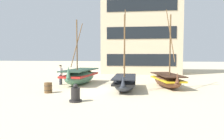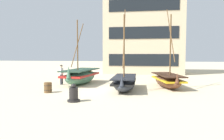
{
  "view_description": "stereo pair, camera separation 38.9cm",
  "coord_description": "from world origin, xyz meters",
  "px_view_note": "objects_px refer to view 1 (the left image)",
  "views": [
    {
      "loc": [
        2.23,
        -15.48,
        2.64
      ],
      "look_at": [
        0.0,
        1.0,
        1.4
      ],
      "focal_mm": 35.08,
      "sensor_mm": 36.0,
      "label": 1
    },
    {
      "loc": [
        2.62,
        -15.42,
        2.64
      ],
      "look_at": [
        0.0,
        1.0,
        1.4
      ],
      "focal_mm": 35.08,
      "sensor_mm": 36.0,
      "label": 2
    }
  ],
  "objects_px": {
    "capstan_winch": "(75,95)",
    "wooden_barrel": "(48,88)",
    "harbor_building_main": "(141,35)",
    "fishing_boat_near_left": "(125,82)",
    "fisherman_by_hull": "(61,75)",
    "fishing_boat_centre_large": "(80,76)",
    "fishing_boat_far_right": "(167,80)"
  },
  "relations": [
    {
      "from": "harbor_building_main",
      "to": "fisherman_by_hull",
      "type": "bearing_deg",
      "value": -118.21
    },
    {
      "from": "fishing_boat_centre_large",
      "to": "capstan_winch",
      "type": "xyz_separation_m",
      "value": [
        1.69,
        -6.77,
        -0.32
      ]
    },
    {
      "from": "fishing_boat_near_left",
      "to": "fishing_boat_far_right",
      "type": "height_order",
      "value": "fishing_boat_far_right"
    },
    {
      "from": "wooden_barrel",
      "to": "harbor_building_main",
      "type": "xyz_separation_m",
      "value": [
        6.13,
        16.44,
        4.89
      ]
    },
    {
      "from": "wooden_barrel",
      "to": "harbor_building_main",
      "type": "distance_m",
      "value": 18.21
    },
    {
      "from": "capstan_winch",
      "to": "fishing_boat_far_right",
      "type": "bearing_deg",
      "value": 47.17
    },
    {
      "from": "fishing_boat_far_right",
      "to": "capstan_winch",
      "type": "relative_size",
      "value": 6.16
    },
    {
      "from": "wooden_barrel",
      "to": "harbor_building_main",
      "type": "bearing_deg",
      "value": 69.55
    },
    {
      "from": "fishing_boat_far_right",
      "to": "harbor_building_main",
      "type": "relative_size",
      "value": 0.58
    },
    {
      "from": "capstan_winch",
      "to": "harbor_building_main",
      "type": "relative_size",
      "value": 0.09
    },
    {
      "from": "fishing_boat_centre_large",
      "to": "fishing_boat_near_left",
      "type": "bearing_deg",
      "value": -31.73
    },
    {
      "from": "fishing_boat_near_left",
      "to": "wooden_barrel",
      "type": "distance_m",
      "value": 5.37
    },
    {
      "from": "fishing_boat_centre_large",
      "to": "wooden_barrel",
      "type": "distance_m",
      "value": 4.48
    },
    {
      "from": "wooden_barrel",
      "to": "fisherman_by_hull",
      "type": "bearing_deg",
      "value": 98.85
    },
    {
      "from": "capstan_winch",
      "to": "fishing_boat_centre_large",
      "type": "bearing_deg",
      "value": 104.0
    },
    {
      "from": "fishing_boat_centre_large",
      "to": "wooden_barrel",
      "type": "height_order",
      "value": "fishing_boat_centre_large"
    },
    {
      "from": "fisherman_by_hull",
      "to": "capstan_winch",
      "type": "relative_size",
      "value": 1.69
    },
    {
      "from": "fishing_boat_near_left",
      "to": "fisherman_by_hull",
      "type": "relative_size",
      "value": 3.44
    },
    {
      "from": "fishing_boat_far_right",
      "to": "wooden_barrel",
      "type": "height_order",
      "value": "fishing_boat_far_right"
    },
    {
      "from": "fishing_boat_near_left",
      "to": "fisherman_by_hull",
      "type": "height_order",
      "value": "fishing_boat_near_left"
    },
    {
      "from": "fishing_boat_centre_large",
      "to": "harbor_building_main",
      "type": "bearing_deg",
      "value": 66.82
    },
    {
      "from": "fishing_boat_near_left",
      "to": "fishing_boat_centre_large",
      "type": "bearing_deg",
      "value": 148.27
    },
    {
      "from": "fishing_boat_near_left",
      "to": "fishing_boat_far_right",
      "type": "distance_m",
      "value": 3.67
    },
    {
      "from": "fishing_boat_centre_large",
      "to": "fishing_boat_far_right",
      "type": "relative_size",
      "value": 0.89
    },
    {
      "from": "wooden_barrel",
      "to": "capstan_winch",
      "type": "bearing_deg",
      "value": -42.24
    },
    {
      "from": "fisherman_by_hull",
      "to": "wooden_barrel",
      "type": "bearing_deg",
      "value": -81.15
    },
    {
      "from": "fishing_boat_far_right",
      "to": "harbor_building_main",
      "type": "height_order",
      "value": "harbor_building_main"
    },
    {
      "from": "fishing_boat_near_left",
      "to": "harbor_building_main",
      "type": "height_order",
      "value": "harbor_building_main"
    },
    {
      "from": "fishing_boat_near_left",
      "to": "capstan_winch",
      "type": "bearing_deg",
      "value": -119.33
    },
    {
      "from": "fishing_boat_far_right",
      "to": "fishing_boat_centre_large",
      "type": "bearing_deg",
      "value": 174.26
    },
    {
      "from": "capstan_winch",
      "to": "wooden_barrel",
      "type": "bearing_deg",
      "value": 137.76
    },
    {
      "from": "fishing_boat_near_left",
      "to": "fishing_boat_centre_large",
      "type": "relative_size",
      "value": 1.07
    }
  ]
}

